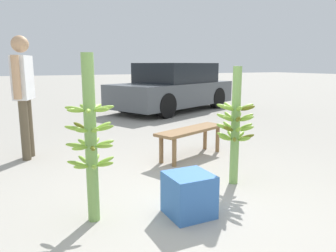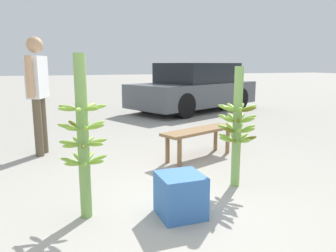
{
  "view_description": "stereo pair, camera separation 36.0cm",
  "coord_description": "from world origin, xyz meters",
  "px_view_note": "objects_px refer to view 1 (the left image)",
  "views": [
    {
      "loc": [
        -1.35,
        -2.44,
        1.35
      ],
      "look_at": [
        0.2,
        0.75,
        0.68
      ],
      "focal_mm": 35.0,
      "sensor_mm": 36.0,
      "label": 1
    },
    {
      "loc": [
        -1.02,
        -2.58,
        1.35
      ],
      "look_at": [
        0.2,
        0.75,
        0.68
      ],
      "focal_mm": 35.0,
      "sensor_mm": 36.0,
      "label": 2
    }
  ],
  "objects_px": {
    "banana_stalk_left": "(91,139)",
    "vendor_person": "(23,86)",
    "banana_stalk_center": "(235,125)",
    "market_bench": "(191,134)",
    "parked_car": "(174,88)",
    "produce_crate": "(189,195)"
  },
  "relations": [
    {
      "from": "banana_stalk_center",
      "to": "market_bench",
      "type": "xyz_separation_m",
      "value": [
        0.1,
        1.16,
        -0.33
      ]
    },
    {
      "from": "market_bench",
      "to": "parked_car",
      "type": "distance_m",
      "value": 5.04
    },
    {
      "from": "banana_stalk_left",
      "to": "vendor_person",
      "type": "relative_size",
      "value": 0.83
    },
    {
      "from": "parked_car",
      "to": "produce_crate",
      "type": "distance_m",
      "value": 6.94
    },
    {
      "from": "parked_car",
      "to": "banana_stalk_left",
      "type": "bearing_deg",
      "value": 123.11
    },
    {
      "from": "vendor_person",
      "to": "market_bench",
      "type": "relative_size",
      "value": 1.36
    },
    {
      "from": "vendor_person",
      "to": "market_bench",
      "type": "distance_m",
      "value": 2.48
    },
    {
      "from": "banana_stalk_center",
      "to": "banana_stalk_left",
      "type": "bearing_deg",
      "value": -173.03
    },
    {
      "from": "banana_stalk_center",
      "to": "market_bench",
      "type": "relative_size",
      "value": 1.04
    },
    {
      "from": "market_bench",
      "to": "produce_crate",
      "type": "relative_size",
      "value": 3.3
    },
    {
      "from": "banana_stalk_left",
      "to": "banana_stalk_center",
      "type": "xyz_separation_m",
      "value": [
        1.67,
        0.2,
        -0.05
      ]
    },
    {
      "from": "vendor_person",
      "to": "market_bench",
      "type": "bearing_deg",
      "value": -95.75
    },
    {
      "from": "parked_car",
      "to": "produce_crate",
      "type": "xyz_separation_m",
      "value": [
        -3.02,
        -6.23,
        -0.47
      ]
    },
    {
      "from": "banana_stalk_center",
      "to": "vendor_person",
      "type": "bearing_deg",
      "value": 133.73
    },
    {
      "from": "market_bench",
      "to": "produce_crate",
      "type": "distance_m",
      "value": 1.91
    },
    {
      "from": "banana_stalk_center",
      "to": "produce_crate",
      "type": "distance_m",
      "value": 1.11
    },
    {
      "from": "vendor_person",
      "to": "produce_crate",
      "type": "distance_m",
      "value": 3.02
    },
    {
      "from": "vendor_person",
      "to": "parked_car",
      "type": "height_order",
      "value": "vendor_person"
    },
    {
      "from": "banana_stalk_left",
      "to": "parked_car",
      "type": "relative_size",
      "value": 0.33
    },
    {
      "from": "vendor_person",
      "to": "produce_crate",
      "type": "relative_size",
      "value": 4.48
    },
    {
      "from": "banana_stalk_center",
      "to": "parked_car",
      "type": "distance_m",
      "value": 6.14
    },
    {
      "from": "banana_stalk_left",
      "to": "produce_crate",
      "type": "distance_m",
      "value": 1.0
    }
  ]
}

